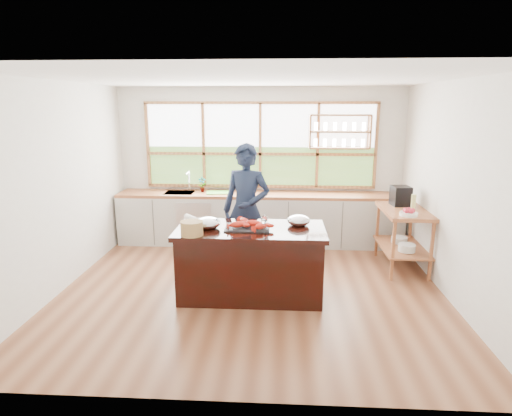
# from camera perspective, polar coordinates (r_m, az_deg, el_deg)

# --- Properties ---
(ground_plane) EXTENTS (5.00, 5.00, 0.00)m
(ground_plane) POSITION_cam_1_polar(r_m,az_deg,el_deg) (5.83, -0.55, -10.67)
(ground_plane) COLOR brown
(room_shell) EXTENTS (5.02, 4.52, 2.71)m
(room_shell) POSITION_cam_1_polar(r_m,az_deg,el_deg) (5.86, -0.01, 7.30)
(room_shell) COLOR silver
(room_shell) RESTS_ON ground_plane
(back_counter) EXTENTS (4.90, 0.63, 0.90)m
(back_counter) POSITION_cam_1_polar(r_m,az_deg,el_deg) (7.50, 0.30, -1.37)
(back_counter) COLOR beige
(back_counter) RESTS_ON ground_plane
(right_shelf_unit) EXTENTS (0.62, 1.10, 0.90)m
(right_shelf_unit) POSITION_cam_1_polar(r_m,az_deg,el_deg) (6.70, 19.05, -2.67)
(right_shelf_unit) COLOR #A36034
(right_shelf_unit) RESTS_ON ground_plane
(island) EXTENTS (1.85, 0.90, 0.90)m
(island) POSITION_cam_1_polar(r_m,az_deg,el_deg) (5.47, -0.71, -7.19)
(island) COLOR black
(island) RESTS_ON ground_plane
(cook) EXTENTS (0.78, 0.61, 1.88)m
(cook) POSITION_cam_1_polar(r_m,az_deg,el_deg) (6.05, -1.29, -0.30)
(cook) COLOR #161F36
(cook) RESTS_ON ground_plane
(potted_plant) EXTENTS (0.16, 0.13, 0.27)m
(potted_plant) POSITION_cam_1_polar(r_m,az_deg,el_deg) (7.55, -7.20, 3.13)
(potted_plant) COLOR slate
(potted_plant) RESTS_ON back_counter
(cutting_board) EXTENTS (0.44, 0.36, 0.01)m
(cutting_board) POSITION_cam_1_polar(r_m,az_deg,el_deg) (7.47, -5.07, 2.08)
(cutting_board) COLOR #59C039
(cutting_board) RESTS_ON back_counter
(espresso_machine) EXTENTS (0.29, 0.30, 0.29)m
(espresso_machine) POSITION_cam_1_polar(r_m,az_deg,el_deg) (6.86, 18.72, 1.55)
(espresso_machine) COLOR black
(espresso_machine) RESTS_ON right_shelf_unit
(wine_bottle) EXTENTS (0.08, 0.08, 0.27)m
(wine_bottle) POSITION_cam_1_polar(r_m,az_deg,el_deg) (6.42, 20.24, 0.52)
(wine_bottle) COLOR #C5C86A
(wine_bottle) RESTS_ON right_shelf_unit
(fruit_bowl) EXTENTS (0.25, 0.25, 0.11)m
(fruit_bowl) POSITION_cam_1_polar(r_m,az_deg,el_deg) (6.27, 19.70, -0.61)
(fruit_bowl) COLOR white
(fruit_bowl) RESTS_ON right_shelf_unit
(slate_board) EXTENTS (0.55, 0.40, 0.02)m
(slate_board) POSITION_cam_1_polar(r_m,az_deg,el_deg) (5.32, -1.15, -2.63)
(slate_board) COLOR black
(slate_board) RESTS_ON island
(lobster_pile) EXTENTS (0.52, 0.44, 0.08)m
(lobster_pile) POSITION_cam_1_polar(r_m,az_deg,el_deg) (5.30, -0.91, -2.13)
(lobster_pile) COLOR red
(lobster_pile) RESTS_ON slate_board
(mixing_bowl_left) EXTENTS (0.31, 0.31, 0.15)m
(mixing_bowl_left) POSITION_cam_1_polar(r_m,az_deg,el_deg) (5.34, -6.40, -2.01)
(mixing_bowl_left) COLOR silver
(mixing_bowl_left) RESTS_ON island
(mixing_bowl_right) EXTENTS (0.29, 0.29, 0.14)m
(mixing_bowl_right) POSITION_cam_1_polar(r_m,az_deg,el_deg) (5.47, 5.70, -1.67)
(mixing_bowl_right) COLOR silver
(mixing_bowl_right) RESTS_ON island
(wine_glass) EXTENTS (0.08, 0.08, 0.22)m
(wine_glass) POSITION_cam_1_polar(r_m,az_deg,el_deg) (5.06, 1.11, -1.68)
(wine_glass) COLOR silver
(wine_glass) RESTS_ON island
(wicker_basket) EXTENTS (0.26, 0.26, 0.17)m
(wicker_basket) POSITION_cam_1_polar(r_m,az_deg,el_deg) (5.08, -8.56, -2.69)
(wicker_basket) COLOR #A98E4A
(wicker_basket) RESTS_ON island
(parchment_roll) EXTENTS (0.25, 0.28, 0.08)m
(parchment_roll) POSITION_cam_1_polar(r_m,az_deg,el_deg) (5.66, -8.54, -1.45)
(parchment_roll) COLOR white
(parchment_roll) RESTS_ON island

